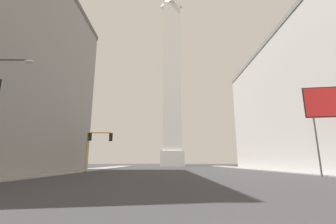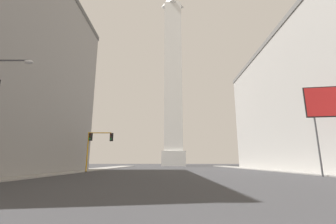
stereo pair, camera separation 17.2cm
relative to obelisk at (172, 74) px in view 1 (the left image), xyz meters
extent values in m
cube|color=gray|center=(-17.54, -56.97, -38.67)|extent=(5.00, 106.81, 0.15)
cube|color=gray|center=(17.54, -56.97, -38.67)|extent=(5.00, 106.81, 0.15)
cube|color=silver|center=(0.00, 0.00, -35.87)|extent=(9.33, 9.33, 5.76)
cube|color=white|center=(0.00, 0.00, 0.22)|extent=(7.46, 7.46, 66.42)
pyramid|color=white|center=(0.00, 0.00, 37.54)|extent=(7.46, 7.46, 8.21)
cylinder|color=orange|center=(-14.97, -55.40, -35.62)|extent=(0.18, 0.18, 6.26)
cylinder|color=#262626|center=(-14.97, -55.40, -38.70)|extent=(0.40, 0.40, 0.10)
cube|color=black|center=(-14.68, -55.40, -33.19)|extent=(0.37, 0.37, 1.10)
cube|color=black|center=(-14.66, -55.22, -33.19)|extent=(0.58, 0.08, 1.32)
sphere|color=#410907|center=(-14.70, -55.59, -32.85)|extent=(0.22, 0.22, 0.22)
sphere|color=#483506|center=(-14.70, -55.59, -33.19)|extent=(0.22, 0.22, 0.22)
sphere|color=green|center=(-14.70, -55.59, -33.53)|extent=(0.22, 0.22, 0.22)
cylinder|color=orange|center=(-13.15, -55.40, -32.59)|extent=(3.65, 0.14, 0.14)
sphere|color=orange|center=(-14.97, -55.40, -32.59)|extent=(0.18, 0.18, 0.18)
cube|color=black|center=(-11.32, -55.40, -33.26)|extent=(0.37, 0.37, 1.10)
cube|color=black|center=(-11.30, -55.22, -33.26)|extent=(0.58, 0.08, 1.32)
sphere|color=#410907|center=(-11.34, -55.59, -32.92)|extent=(0.22, 0.22, 0.22)
sphere|color=#483506|center=(-11.34, -55.59, -33.26)|extent=(0.22, 0.22, 0.22)
sphere|color=green|center=(-11.34, -55.59, -33.60)|extent=(0.22, 0.22, 0.22)
cylinder|color=#4C4C51|center=(-13.48, -76.73, -30.10)|extent=(2.73, 0.12, 0.12)
ellipsoid|color=silver|center=(-12.11, -76.73, -30.22)|extent=(0.64, 0.36, 0.26)
cylinder|color=#3F3F42|center=(14.41, -66.76, -35.47)|extent=(0.18, 0.18, 6.56)
cube|color=red|center=(16.06, -67.01, -30.52)|extent=(4.73, 0.95, 3.34)
cube|color=black|center=(16.06, -67.01, -30.52)|extent=(4.94, 0.87, 3.58)
camera|label=1|loc=(-2.30, -91.60, -37.22)|focal=24.00mm
camera|label=2|loc=(-2.13, -91.60, -37.22)|focal=24.00mm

